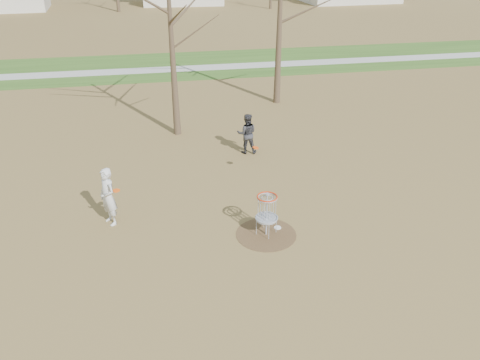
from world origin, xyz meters
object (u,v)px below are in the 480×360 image
player_standing (108,197)px  player_throwing (247,134)px  disc_golf_basket (267,208)px  disc_grounded (278,228)px

player_standing → player_throwing: size_ratio=1.11×
player_standing → disc_golf_basket: bearing=39.2°
player_standing → player_throwing: 6.78m
player_throwing → disc_grounded: bearing=97.0°
disc_grounded → player_standing: bearing=165.7°
player_standing → disc_golf_basket: 4.78m
disc_golf_basket → disc_grounded: bearing=31.5°
player_standing → disc_grounded: (4.95, -1.26, -0.90)m
player_throwing → disc_golf_basket: 5.95m
player_standing → player_throwing: player_standing is taller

